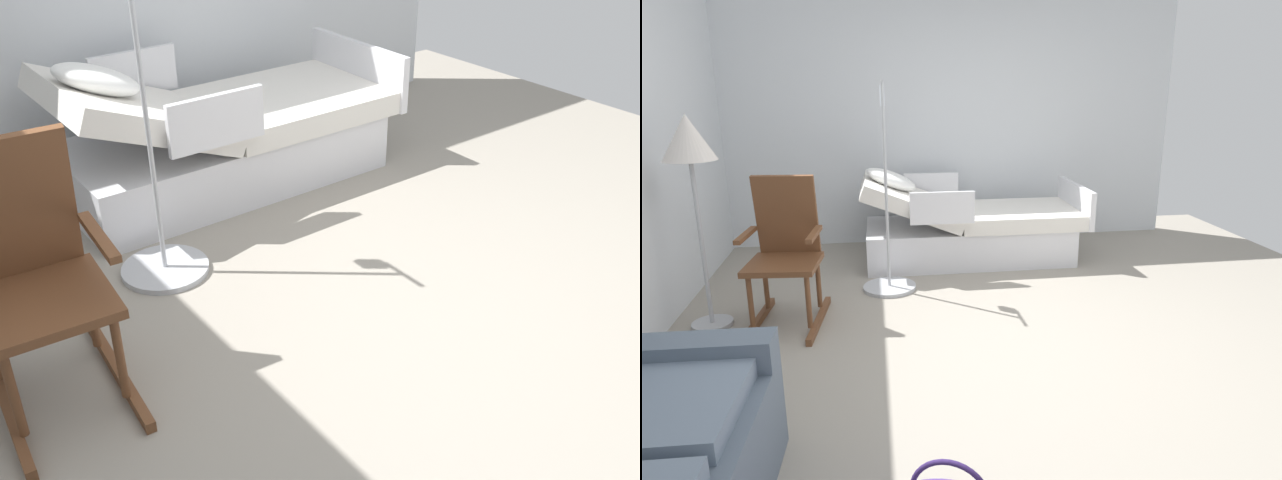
{
  "view_description": "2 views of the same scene",
  "coord_description": "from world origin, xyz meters",
  "views": [
    {
      "loc": [
        -1.82,
        2.0,
        1.99
      ],
      "look_at": [
        -0.13,
        0.7,
        0.74
      ],
      "focal_mm": 40.6,
      "sensor_mm": 36.0,
      "label": 1
    },
    {
      "loc": [
        -3.3,
        0.82,
        1.68
      ],
      "look_at": [
        0.17,
        0.27,
        0.67
      ],
      "focal_mm": 31.17,
      "sensor_mm": 36.0,
      "label": 2
    }
  ],
  "objects": [
    {
      "name": "iv_pole",
      "position": [
        1.11,
        0.74,
        0.25
      ],
      "size": [
        0.44,
        0.44,
        1.69
      ],
      "color": "#B2B5BA",
      "rests_on": "ground"
    },
    {
      "name": "rocking_chair",
      "position": [
        0.6,
        1.47,
        0.5
      ],
      "size": [
        0.8,
        0.54,
        1.05
      ],
      "color": "brown",
      "rests_on": "ground"
    },
    {
      "name": "ground_plane",
      "position": [
        0.0,
        0.0,
        0.0
      ],
      "size": [
        6.39,
        6.39,
        0.0
      ],
      "primitive_type": "plane",
      "color": "gray"
    },
    {
      "name": "hospital_bed",
      "position": [
        1.82,
        -0.05,
        0.3
      ],
      "size": [
        1.05,
        2.11,
        0.95
      ],
      "color": "silver",
      "rests_on": "ground"
    }
  ]
}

